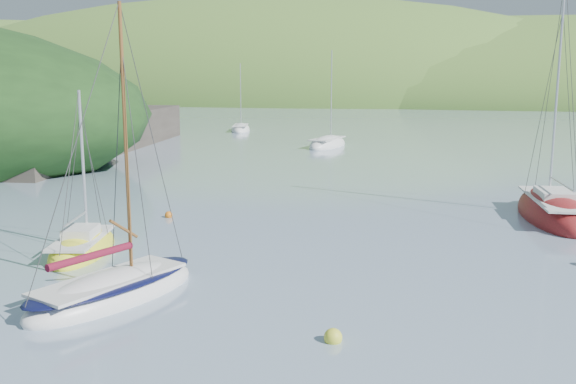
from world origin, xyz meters
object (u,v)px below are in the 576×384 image
(distant_sloop_a, at_px, (328,145))
(distant_sloop_c, at_px, (241,130))
(daysailer_white, at_px, (114,291))
(sailboat_yellow, at_px, (83,248))
(sloop_red, at_px, (553,213))

(distant_sloop_a, distance_m, distant_sloop_c, 20.17)
(daysailer_white, relative_size, distant_sloop_c, 1.09)
(sailboat_yellow, bearing_deg, sloop_red, 16.46)
(distant_sloop_a, bearing_deg, distant_sloop_c, 144.34)
(sloop_red, xyz_separation_m, sailboat_yellow, (-18.92, -12.27, -0.06))
(sailboat_yellow, distance_m, distant_sloop_a, 40.09)
(sloop_red, height_order, distant_sloop_c, sloop_red)
(daysailer_white, distance_m, distant_sloop_c, 61.13)
(daysailer_white, distance_m, sailboat_yellow, 6.02)
(sloop_red, bearing_deg, distant_sloop_a, 114.97)
(sloop_red, xyz_separation_m, distant_sloop_a, (-18.19, 27.82, -0.06))
(daysailer_white, distance_m, sloop_red, 22.26)
(sailboat_yellow, relative_size, distant_sloop_c, 0.78)
(sloop_red, distance_m, sailboat_yellow, 22.55)
(daysailer_white, xyz_separation_m, distant_sloop_a, (-3.40, 44.46, -0.05))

